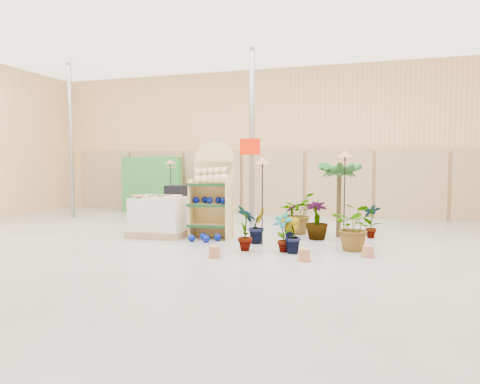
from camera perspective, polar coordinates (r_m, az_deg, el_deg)
name	(u,v)px	position (r m, az deg, el deg)	size (l,w,h in m)	color
room	(217,132)	(8.49, -3.14, 7.97)	(15.20, 12.10, 4.70)	gray
display_shelf	(213,194)	(9.22, -3.68, -0.21)	(0.92, 0.64, 2.08)	tan
teddy_bears	(212,177)	(9.09, -3.72, 2.05)	(0.77, 0.21, 0.34)	beige
gazing_balls_shelf	(210,200)	(9.11, -3.96, -1.10)	(0.76, 0.26, 0.14)	#041382
gazing_balls_floor	(205,238)	(8.86, -4.74, -6.09)	(0.63, 0.39, 0.15)	#041382
pallet_stack	(160,216)	(9.57, -10.64, -3.22)	(1.26, 1.07, 0.90)	#9A7C55
charcoal_planters	(177,204)	(11.64, -8.46, -1.59)	(0.50, 0.50, 1.00)	black
trellis_stock	(152,185)	(13.99, -11.67, 0.95)	(2.00, 0.30, 1.80)	#2D762E
offer_sign	(250,164)	(10.41, 1.35, 3.69)	(0.50, 0.08, 2.20)	gray
bird_table_front	(262,164)	(8.28, 3.00, 3.81)	(0.34, 0.34, 1.73)	black
bird_table_right	(345,157)	(8.93, 13.83, 4.55)	(0.34, 0.34, 1.86)	black
bird_table_back	(170,163)	(12.72, -9.26, 3.79)	(0.34, 0.34, 1.72)	black
palm	(339,170)	(9.47, 13.11, 2.92)	(0.70, 0.70, 1.72)	#3B2D17
potted_plant_0	(246,228)	(7.85, 0.77, -4.81)	(0.45, 0.30, 0.85)	#1D541E
potted_plant_1	(257,226)	(8.59, 2.29, -4.50)	(0.39, 0.32, 0.71)	#1D541E
potted_plant_3	(317,220)	(9.15, 10.21, -3.69)	(0.46, 0.46, 0.82)	#1D541E
potted_plant_4	(372,221)	(9.58, 17.13, -3.70)	(0.39, 0.26, 0.74)	#1D541E
potted_plant_5	(288,226)	(9.22, 6.43, -4.56)	(0.28, 0.23, 0.51)	#1D541E
potted_plant_6	(297,213)	(9.85, 7.63, -2.78)	(0.84, 0.73, 0.93)	#1D541E
potted_plant_8	(283,232)	(7.79, 5.73, -5.33)	(0.38, 0.26, 0.73)	#1D541E
potted_plant_9	(292,235)	(7.73, 6.89, -5.72)	(0.36, 0.29, 0.65)	#1D541E
potted_plant_10	(355,227)	(8.15, 15.12, -4.51)	(0.79, 0.68, 0.88)	#1D541E
potted_plant_11	(292,218)	(9.85, 6.94, -3.52)	(0.38, 0.38, 0.68)	#1D541E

